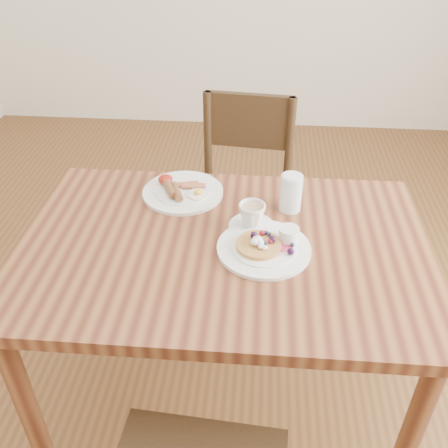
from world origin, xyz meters
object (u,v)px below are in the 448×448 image
water_glass (291,193)px  breakfast_plate (182,191)px  chair_far (243,190)px  dining_table (224,269)px  teacup_saucer (252,218)px  pancake_plate (266,246)px

water_glass → breakfast_plate: bearing=170.2°
chair_far → water_glass: bearing=114.1°
dining_table → chair_far: bearing=88.0°
breakfast_plate → teacup_saucer: bearing=-35.7°
teacup_saucer → dining_table: bearing=-131.9°
dining_table → teacup_saucer: (0.08, 0.09, 0.14)m
chair_far → breakfast_plate: chair_far is taller
teacup_saucer → pancake_plate: bearing=-67.0°
teacup_saucer → water_glass: (0.12, 0.11, 0.02)m
breakfast_plate → teacup_saucer: size_ratio=1.93×
pancake_plate → breakfast_plate: pancake_plate is taller
pancake_plate → water_glass: water_glass is taller
teacup_saucer → water_glass: size_ratio=1.15×
pancake_plate → chair_far: bearing=97.5°
breakfast_plate → water_glass: 0.37m
dining_table → pancake_plate: 0.17m
water_glass → dining_table: bearing=-134.7°
pancake_plate → teacup_saucer: 0.12m
breakfast_plate → chair_far: bearing=67.3°
breakfast_plate → water_glass: size_ratio=2.22×
chair_far → breakfast_plate: bearing=73.0°
dining_table → pancake_plate: bearing=-8.9°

